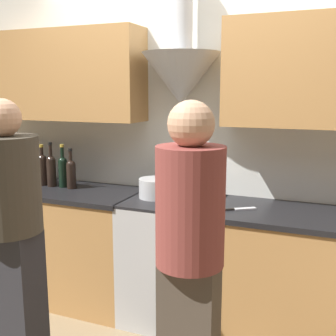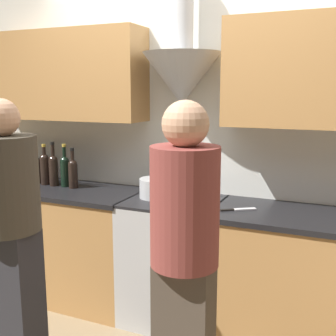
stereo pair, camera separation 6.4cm
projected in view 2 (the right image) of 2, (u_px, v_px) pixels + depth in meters
The scene contains 18 objects.
wall_back at pixel (183, 118), 3.15m from camera, with size 8.40×0.56×2.60m.
counter_left at pixel (59, 240), 3.49m from camera, with size 1.44×0.62×0.91m.
counter_right at pixel (308, 283), 2.72m from camera, with size 1.25×0.62×0.91m.
stove_range at pixel (174, 260), 3.09m from camera, with size 0.66×0.60×0.91m.
wine_bottle_0 at pixel (0, 165), 3.67m from camera, with size 0.07×0.07×0.32m.
wine_bottle_1 at pixel (9, 164), 3.62m from camera, with size 0.07×0.07×0.35m.
wine_bottle_2 at pixel (16, 166), 3.58m from camera, with size 0.07×0.07×0.34m.
wine_bottle_3 at pixel (27, 168), 3.56m from camera, with size 0.07×0.07×0.32m.
wine_bottle_4 at pixel (37, 169), 3.53m from camera, with size 0.08×0.08×0.31m.
wine_bottle_5 at pixel (45, 168), 3.48m from camera, with size 0.08×0.08×0.34m.
wine_bottle_6 at pixel (54, 168), 3.43m from camera, with size 0.07×0.07×0.36m.
wine_bottle_7 at pixel (65, 170), 3.40m from camera, with size 0.07×0.07×0.35m.
wine_bottle_8 at pixel (73, 172), 3.36m from camera, with size 0.07×0.07×0.32m.
stock_pot at pixel (156, 188), 3.07m from camera, with size 0.24×0.24×0.14m.
mixing_bowl at pixel (191, 198), 2.91m from camera, with size 0.25×0.25×0.07m.
chefs_knife at pixel (238, 209), 2.75m from camera, with size 0.22×0.16×0.01m.
person_foreground_left at pixel (9, 236), 2.29m from camera, with size 0.36×0.36×1.65m.
person_foreground_right at pixel (184, 264), 1.89m from camera, with size 0.31×0.31×1.65m.
Camera 2 is at (1.13, -2.37, 1.69)m, focal length 45.00 mm.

